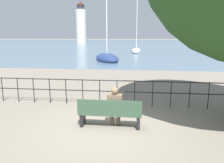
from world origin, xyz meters
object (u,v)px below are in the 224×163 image
at_px(park_bench, 110,114).
at_px(sailboat_2, 136,51).
at_px(seated_person_left, 115,105).
at_px(sailboat_0, 107,58).
at_px(harbor_lighthouse, 81,25).

xyz_separation_m(park_bench, sailboat_2, (0.38, 35.45, -0.14)).
relative_size(seated_person_left, sailboat_0, 0.16).
xyz_separation_m(sailboat_2, harbor_lighthouse, (-25.45, 56.77, 8.20)).
relative_size(sailboat_0, sailboat_2, 0.77).
distance_m(park_bench, harbor_lighthouse, 95.91).
height_order(sailboat_0, harbor_lighthouse, harbor_lighthouse).
height_order(park_bench, sailboat_0, sailboat_0).
height_order(seated_person_left, sailboat_0, sailboat_0).
relative_size(seated_person_left, harbor_lighthouse, 0.07).
bearing_deg(seated_person_left, park_bench, -152.51).
bearing_deg(park_bench, harbor_lighthouse, 105.21).
height_order(seated_person_left, sailboat_2, sailboat_2).
relative_size(sailboat_0, harbor_lighthouse, 0.44).
bearing_deg(harbor_lighthouse, sailboat_0, -73.03).
relative_size(park_bench, sailboat_2, 0.19).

